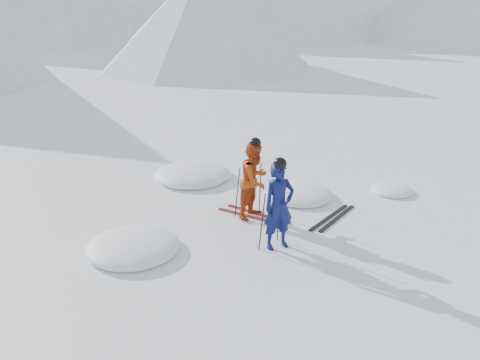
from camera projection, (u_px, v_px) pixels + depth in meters
ground at (303, 217)px, 11.56m from camera, size 160.00×160.00×0.00m
skier_blue at (279, 206)px, 9.89m from camera, size 0.73×0.57×1.78m
skier_red at (255, 180)px, 11.30m from camera, size 1.00×0.88×1.75m
pole_blue_left at (262, 222)px, 9.93m from camera, size 0.12×0.08×1.19m
pole_blue_right at (279, 213)px, 10.33m from camera, size 0.12×0.07×1.19m
pole_red_left at (237, 192)px, 11.40m from camera, size 0.12×0.09×1.16m
pole_red_right at (260, 187)px, 11.69m from camera, size 0.12×0.08×1.16m
ski_worn_left at (251, 217)px, 11.53m from camera, size 0.62×1.64×0.03m
ski_worn_right at (258, 214)px, 11.67m from camera, size 0.51×1.67×0.03m
ski_loose_a at (329, 217)px, 11.49m from camera, size 1.68×0.46×0.03m
ski_loose_b at (337, 218)px, 11.44m from camera, size 1.67×0.52×0.03m
snow_lumps at (210, 201)px, 12.40m from camera, size 8.03×5.65×0.45m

